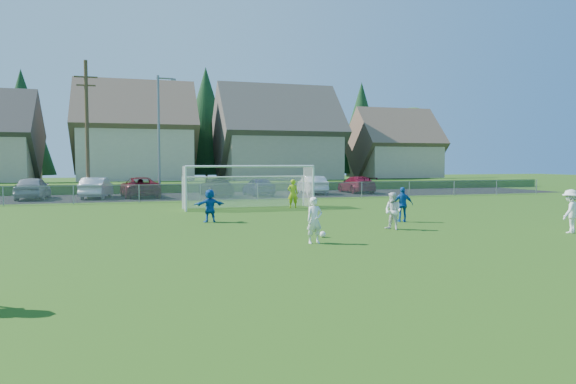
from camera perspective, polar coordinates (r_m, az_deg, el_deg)
name	(u,v)px	position (r m, az deg, el deg)	size (l,w,h in m)	color
ground	(370,258)	(14.73, 9.12, -7.23)	(160.00, 160.00, 0.00)	#193D0C
asphalt_lot	(217,196)	(41.09, -7.89, -0.39)	(60.00, 60.00, 0.00)	black
grass_embankment	(204,186)	(48.48, -9.28, 0.64)	(70.00, 6.00, 0.80)	#1E420F
soccer_ball	(323,234)	(18.41, 3.88, -4.71)	(0.22, 0.22, 0.22)	white
player_white_a	(314,220)	(16.99, 2.96, -3.15)	(0.56, 0.37, 1.54)	white
player_white_b	(393,211)	(20.77, 11.59, -2.09)	(0.72, 0.56, 1.48)	white
player_white_c	(570,211)	(22.16, 28.88, -1.88)	(1.07, 0.62, 1.66)	white
player_blue_a	(403,205)	(23.55, 12.63, -1.37)	(0.92, 0.38, 1.56)	#114FA8
player_blue_b	(210,206)	(23.16, -8.68, -1.50)	(1.37, 0.44, 1.48)	#114FA8
goalkeeper	(293,194)	(29.84, 0.54, -0.18)	(0.61, 0.40, 1.68)	#A3C717
car_a	(33,188)	(41.01, -26.50, 0.41)	(1.93, 4.79, 1.63)	gray
car_b	(96,188)	(40.41, -20.51, 0.44)	(1.62, 4.65, 1.53)	silver
car_c	(140,187)	(40.57, -16.16, 0.52)	(2.52, 5.46, 1.52)	#5A0A15
car_d	(216,187)	(40.56, -8.01, 0.55)	(1.99, 4.89, 1.42)	black
car_e	(259,187)	(40.52, -3.29, 0.60)	(1.71, 4.25, 1.45)	#1C1750
car_f	(312,185)	(42.90, 2.70, 0.79)	(1.59, 4.55, 1.50)	silver
car_g	(356,184)	(44.73, 7.62, 0.83)	(2.01, 4.95, 1.44)	maroon
soccer_goal	(248,180)	(29.76, -4.49, 1.32)	(7.42, 1.90, 2.50)	white
chainlink_fence	(229,192)	(35.64, -6.53, 0.04)	(52.06, 0.06, 1.20)	gray
streetlight	(159,132)	(39.11, -14.09, 6.43)	(1.38, 0.18, 9.00)	slate
utility_pole	(87,128)	(40.21, -21.43, 6.65)	(1.60, 0.26, 10.00)	#473321
houses_row	(213,118)	(56.28, -8.34, 8.09)	(53.90, 11.45, 13.27)	tan
tree_row	(197,126)	(62.33, -10.05, 7.22)	(65.98, 12.36, 13.80)	#382616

